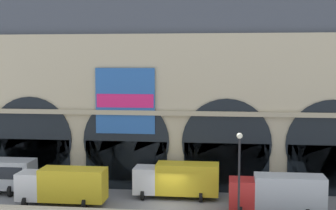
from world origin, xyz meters
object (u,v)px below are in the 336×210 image
box_truck_midwest (63,185)px  box_truck_mideast (278,193)px  street_lamp_quayside (239,166)px  box_truck_center (177,179)px

box_truck_midwest → box_truck_mideast: (17.79, -0.34, 0.00)m
street_lamp_quayside → box_truck_mideast: bearing=42.9°
box_truck_mideast → street_lamp_quayside: street_lamp_quayside is taller
box_truck_center → box_truck_mideast: size_ratio=1.00×
box_truck_midwest → street_lamp_quayside: (14.64, -3.26, 2.71)m
box_truck_midwest → street_lamp_quayside: bearing=-12.6°
box_truck_center → street_lamp_quayside: (5.23, -6.41, 2.71)m
box_truck_midwest → street_lamp_quayside: size_ratio=1.09×
box_truck_center → street_lamp_quayside: 8.71m
box_truck_mideast → street_lamp_quayside: (-3.14, -2.92, 2.71)m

